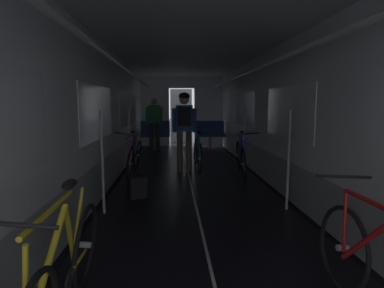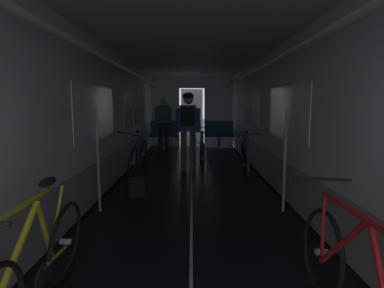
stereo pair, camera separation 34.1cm
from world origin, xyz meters
name	(u,v)px [view 1 (the left image)]	position (x,y,z in m)	size (l,w,h in m)	color
train_car_shell	(191,92)	(0.00, 3.60, 1.70)	(3.14, 12.34, 2.57)	black
bench_seat_far_left	(155,132)	(-0.90, 8.07, 0.57)	(0.98, 0.51, 0.95)	gray
bench_seat_far_right	(210,132)	(0.90, 8.07, 0.57)	(0.98, 0.51, 0.95)	gray
bicycle_purple	(134,157)	(-1.15, 4.46, 0.38)	(0.44, 1.69, 0.96)	black
bicycle_blue	(241,157)	(1.09, 4.25, 0.38)	(0.44, 1.69, 0.95)	black
bicycle_yellow	(65,272)	(-1.04, -0.08, 0.38)	(0.44, 1.69, 0.95)	black
person_cyclist_aisle	(184,123)	(-0.08, 4.63, 1.07)	(0.54, 0.40, 1.73)	brown
bicycle_teal_in_aisle	(198,153)	(0.23, 4.90, 0.38)	(0.44, 1.69, 0.94)	black
person_standing_near_bench	(154,121)	(-0.90, 7.70, 0.98)	(0.53, 0.23, 1.69)	#2D2D33
backpack_on_floor	(137,187)	(-0.90, 2.79, 0.17)	(0.26, 0.20, 0.34)	black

